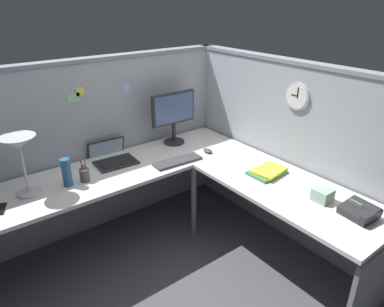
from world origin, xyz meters
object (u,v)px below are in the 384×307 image
(keyboard, at_px, (178,161))
(computer_mouse, at_px, (208,151))
(tissue_box, at_px, (323,195))
(cell_phone, at_px, (0,209))
(pen_cup, at_px, (85,175))
(thermos_flask, at_px, (67,172))
(desk_lamp_dome, at_px, (19,148))
(book_stack, at_px, (268,172))
(wall_clock, at_px, (298,97))
(laptop, at_px, (112,157))
(monitor, at_px, (174,114))
(office_phone, at_px, (360,212))

(keyboard, relative_size, computer_mouse, 4.13)
(computer_mouse, bearing_deg, tissue_box, -84.26)
(cell_phone, height_order, tissue_box, tissue_box)
(computer_mouse, bearing_deg, keyboard, 179.96)
(pen_cup, relative_size, tissue_box, 1.50)
(computer_mouse, xyz_separation_m, thermos_flask, (-1.22, 0.18, 0.09))
(desk_lamp_dome, distance_m, tissue_box, 2.12)
(book_stack, xyz_separation_m, wall_clock, (0.30, 0.02, 0.56))
(laptop, height_order, desk_lamp_dome, desk_lamp_dome)
(cell_phone, bearing_deg, thermos_flask, 26.84)
(monitor, xyz_separation_m, tissue_box, (0.22, -1.49, -0.25))
(keyboard, bearing_deg, office_phone, -67.46)
(tissue_box, bearing_deg, wall_clock, 59.64)
(office_phone, bearing_deg, monitor, 97.79)
(laptop, relative_size, keyboard, 0.93)
(monitor, relative_size, computer_mouse, 4.81)
(laptop, xyz_separation_m, desk_lamp_dome, (-0.73, -0.16, 0.34))
(tissue_box, bearing_deg, desk_lamp_dome, 139.90)
(cell_phone, bearing_deg, office_phone, -17.88)
(monitor, distance_m, keyboard, 0.52)
(desk_lamp_dome, distance_m, office_phone, 2.31)
(monitor, height_order, book_stack, monitor)
(pen_cup, distance_m, cell_phone, 0.62)
(desk_lamp_dome, relative_size, book_stack, 1.49)
(pen_cup, xyz_separation_m, thermos_flask, (-0.13, 0.01, 0.06))
(desk_lamp_dome, xyz_separation_m, book_stack, (1.60, -0.85, -0.34))
(keyboard, height_order, desk_lamp_dome, desk_lamp_dome)
(office_phone, xyz_separation_m, tissue_box, (-0.02, 0.26, 0.01))
(cell_phone, distance_m, office_phone, 2.38)
(laptop, distance_m, cell_phone, 0.98)
(laptop, height_order, cell_phone, laptop)
(pen_cup, xyz_separation_m, tissue_box, (1.21, -1.28, -0.01))
(monitor, height_order, computer_mouse, monitor)
(wall_clock, bearing_deg, tissue_box, -120.36)
(pen_cup, height_order, cell_phone, pen_cup)
(computer_mouse, xyz_separation_m, desk_lamp_dome, (-1.49, 0.24, 0.35))
(keyboard, xyz_separation_m, pen_cup, (-0.76, 0.17, 0.04))
(pen_cup, distance_m, wall_clock, 1.77)
(computer_mouse, bearing_deg, wall_clock, -54.75)
(computer_mouse, height_order, wall_clock, wall_clock)
(desk_lamp_dome, bearing_deg, computer_mouse, -8.97)
(monitor, height_order, office_phone, monitor)
(cell_phone, bearing_deg, monitor, 30.25)
(monitor, distance_m, pen_cup, 1.03)
(keyboard, xyz_separation_m, cell_phone, (-1.37, 0.13, -0.01))
(desk_lamp_dome, relative_size, cell_phone, 3.09)
(laptop, relative_size, office_phone, 1.80)
(monitor, relative_size, cell_phone, 3.47)
(pen_cup, relative_size, wall_clock, 0.82)
(pen_cup, height_order, wall_clock, wall_clock)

